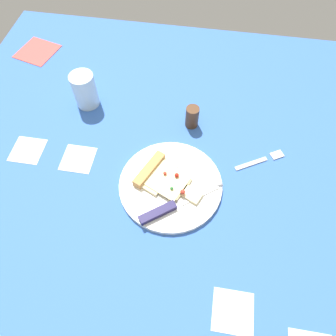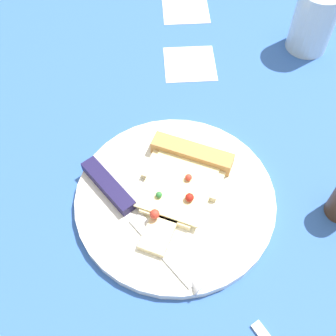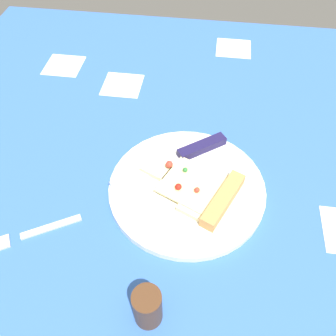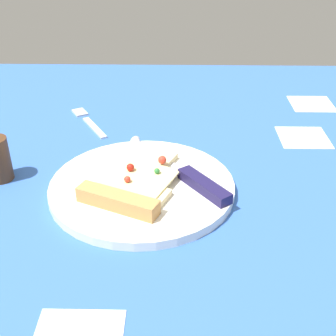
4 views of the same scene
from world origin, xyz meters
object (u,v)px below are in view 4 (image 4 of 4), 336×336
(plate, at_px, (142,187))
(knife, at_px, (185,174))
(fork, at_px, (88,120))
(pizza_slice, at_px, (133,187))

(plate, bearing_deg, knife, 15.55)
(plate, xyz_separation_m, knife, (0.06, 0.02, 0.01))
(plate, relative_size, fork, 1.97)
(knife, bearing_deg, pizza_slice, 172.01)
(pizza_slice, relative_size, knife, 0.93)
(plate, distance_m, pizza_slice, 0.03)
(pizza_slice, bearing_deg, plate, 89.94)
(knife, distance_m, fork, 0.30)
(plate, distance_m, knife, 0.07)
(knife, height_order, fork, knife)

